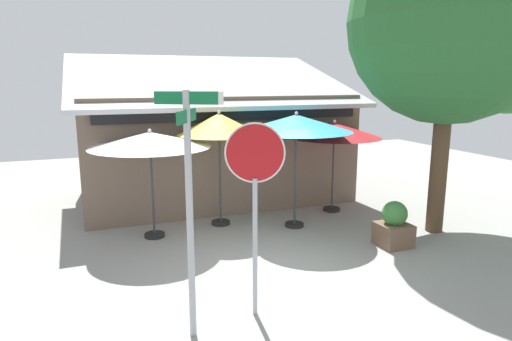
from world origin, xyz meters
The scene contains 10 objects.
ground_plane centered at (0.00, 0.00, -0.05)m, with size 28.00×28.00×0.10m, color gray.
cafe_building centered at (0.38, 5.55, 1.60)m, with size 7.77×4.91×4.19m.
street_sign_post centered at (-1.89, -1.63, 1.98)m, with size 0.78×0.73×3.29m.
stop_sign centered at (-0.91, -1.41, 2.02)m, with size 0.80×0.31×2.85m.
patio_umbrella_ivory_left centered at (-1.81, 2.47, 2.15)m, with size 2.58×2.58×2.40m.
patio_umbrella_mustard_center centered at (-0.19, 2.77, 2.39)m, with size 1.95×1.95×2.73m.
patio_umbrella_teal_right centered at (1.40, 2.00, 2.43)m, with size 2.58×2.58×2.71m.
patio_umbrella_crimson_far_right centered at (2.89, 2.81, 2.13)m, with size 2.41×2.41×2.41m.
shade_tree centered at (4.55, 0.42, 4.49)m, with size 4.84×4.32×6.77m.
sidewalk_planter centered at (2.78, 0.13, 0.43)m, with size 0.64×0.64×0.96m.
Camera 1 is at (-3.07, -7.05, 3.41)m, focal length 31.15 mm.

